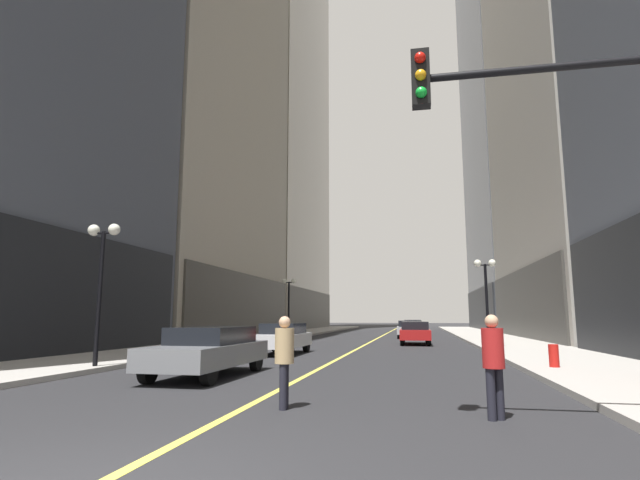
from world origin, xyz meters
name	(u,v)px	position (x,y,z in m)	size (l,w,h in m)	color
ground_plane	(378,338)	(0.00, 35.00, 0.00)	(200.00, 200.00, 0.00)	#262628
sidewalk_left	(275,336)	(-8.25, 35.00, 0.07)	(4.50, 78.00, 0.15)	#ADA8A0
sidewalk_right	(490,338)	(8.25, 35.00, 0.07)	(4.50, 78.00, 0.15)	#ADA8A0
lane_centre_stripe	(378,338)	(0.00, 35.00, 0.00)	(0.16, 70.00, 0.01)	#E5D64C
building_left_mid	(182,75)	(-17.07, 34.50, 23.03)	(13.34, 24.00, 46.21)	#B7AD99
building_left_far	(274,56)	(-16.18, 60.00, 38.62)	(11.54, 26.00, 77.43)	#B7AD99
car_grey	(209,349)	(-2.54, 8.76, 0.72)	(1.90, 4.77, 1.32)	slate
car_white	(283,337)	(-2.77, 17.13, 0.72)	(1.72, 4.30, 1.32)	silver
car_red	(415,332)	(2.85, 26.06, 0.72)	(1.77, 4.53, 1.32)	#B21919
car_silver	(410,329)	(2.42, 34.84, 0.72)	(2.06, 4.45, 1.32)	#B7B7BC
car_blue	(413,326)	(2.56, 45.14, 0.72)	(1.81, 4.21, 1.32)	navy
pedestrian_in_red_jacket	(493,358)	(4.21, 4.21, 0.94)	(0.47, 0.47, 1.63)	black
pedestrian_in_tan_trench	(284,355)	(0.71, 4.50, 0.93)	(0.37, 0.37, 1.60)	black
traffic_light_near_right	(579,162)	(5.35, 3.11, 3.74)	(3.43, 0.35, 5.65)	black
street_lamp_left_near	(102,262)	(-6.40, 9.38, 3.26)	(1.06, 0.36, 4.43)	black
street_lamp_left_far	(289,294)	(-6.40, 32.09, 3.26)	(1.06, 0.36, 4.43)	black
street_lamp_right_mid	(486,283)	(6.40, 21.62, 3.26)	(1.06, 0.36, 4.43)	black
fire_hydrant_right	(554,358)	(6.90, 11.64, 0.40)	(0.28, 0.28, 0.80)	red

